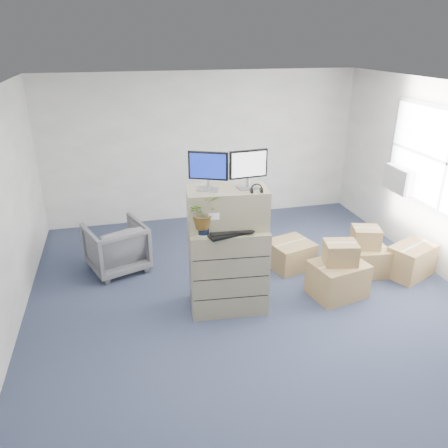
# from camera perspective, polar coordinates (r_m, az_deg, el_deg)

# --- Properties ---
(ground) EXTENTS (7.00, 7.00, 0.00)m
(ground) POSITION_cam_1_polar(r_m,az_deg,el_deg) (5.90, 4.44, -11.55)
(ground) COLOR #262C45
(ground) RESTS_ON ground
(wall_back) EXTENTS (6.00, 0.02, 2.80)m
(wall_back) POSITION_cam_1_polar(r_m,az_deg,el_deg) (8.46, -2.71, 9.95)
(wall_back) COLOR #B7B5AD
(wall_back) RESTS_ON ground
(ac_unit) EXTENTS (0.24, 0.60, 0.40)m
(ac_unit) POSITION_cam_1_polar(r_m,az_deg,el_deg) (7.76, 22.04, 5.44)
(ac_unit) COLOR silver
(ac_unit) RESTS_ON wall_right
(filing_cabinet_lower) EXTENTS (1.04, 0.70, 1.15)m
(filing_cabinet_lower) POSITION_cam_1_polar(r_m,az_deg,el_deg) (5.73, 0.49, -5.79)
(filing_cabinet_lower) COLOR gray
(filing_cabinet_lower) RESTS_ON ground
(filing_cabinet_upper) EXTENTS (1.03, 0.59, 0.49)m
(filing_cabinet_upper) POSITION_cam_1_polar(r_m,az_deg,el_deg) (5.43, 0.43, 2.11)
(filing_cabinet_upper) COLOR gray
(filing_cabinet_upper) RESTS_ON filing_cabinet_lower
(monitor_left) EXTENTS (0.45, 0.27, 0.47)m
(monitor_left) POSITION_cam_1_polar(r_m,az_deg,el_deg) (5.23, -2.09, 7.23)
(monitor_left) COLOR #99999E
(monitor_left) RESTS_ON filing_cabinet_upper
(monitor_right) EXTENTS (0.48, 0.21, 0.48)m
(monitor_right) POSITION_cam_1_polar(r_m,az_deg,el_deg) (5.30, 3.21, 7.44)
(monitor_right) COLOR #99999E
(monitor_right) RESTS_ON filing_cabinet_upper
(headphones) EXTENTS (0.15, 0.03, 0.14)m
(headphones) POSITION_cam_1_polar(r_m,az_deg,el_deg) (5.22, 4.26, 4.54)
(headphones) COLOR black
(headphones) RESTS_ON filing_cabinet_upper
(keyboard) EXTENTS (0.62, 0.37, 0.03)m
(keyboard) POSITION_cam_1_polar(r_m,az_deg,el_deg) (5.31, 0.81, -1.10)
(keyboard) COLOR black
(keyboard) RESTS_ON filing_cabinet_lower
(mouse) EXTENTS (0.11, 0.09, 0.03)m
(mouse) POSITION_cam_1_polar(r_m,az_deg,el_deg) (5.42, 4.24, -0.61)
(mouse) COLOR silver
(mouse) RESTS_ON filing_cabinet_lower
(water_bottle) EXTENTS (0.07, 0.07, 0.25)m
(water_bottle) POSITION_cam_1_polar(r_m,az_deg,el_deg) (5.48, 1.77, 0.99)
(water_bottle) COLOR gray
(water_bottle) RESTS_ON filing_cabinet_lower
(phone_dock) EXTENTS (0.08, 0.07, 0.16)m
(phone_dock) POSITION_cam_1_polar(r_m,az_deg,el_deg) (5.49, -0.39, 0.19)
(phone_dock) COLOR silver
(phone_dock) RESTS_ON filing_cabinet_lower
(external_drive) EXTENTS (0.24, 0.20, 0.07)m
(external_drive) POSITION_cam_1_polar(r_m,az_deg,el_deg) (5.66, 3.66, 0.64)
(external_drive) COLOR black
(external_drive) RESTS_ON filing_cabinet_lower
(tissue_box) EXTENTS (0.33, 0.26, 0.11)m
(tissue_box) POSITION_cam_1_polar(r_m,az_deg,el_deg) (5.59, 3.43, 1.33)
(tissue_box) COLOR #3868BF
(tissue_box) RESTS_ON external_drive
(potted_plant) EXTENTS (0.46, 0.49, 0.41)m
(potted_plant) POSITION_cam_1_polar(r_m,az_deg,el_deg) (5.22, -2.77, 1.01)
(potted_plant) COLOR #A5C29C
(potted_plant) RESTS_ON filing_cabinet_lower
(office_chair) EXTENTS (1.03, 1.00, 0.84)m
(office_chair) POSITION_cam_1_polar(r_m,az_deg,el_deg) (6.90, -13.89, -2.62)
(office_chair) COLOR #57575C
(office_chair) RESTS_ON ground
(cardboard_boxes) EXTENTS (2.46, 1.64, 0.80)m
(cardboard_boxes) POSITION_cam_1_polar(r_m,az_deg,el_deg) (6.76, 16.12, -4.80)
(cardboard_boxes) COLOR #9C744B
(cardboard_boxes) RESTS_ON ground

